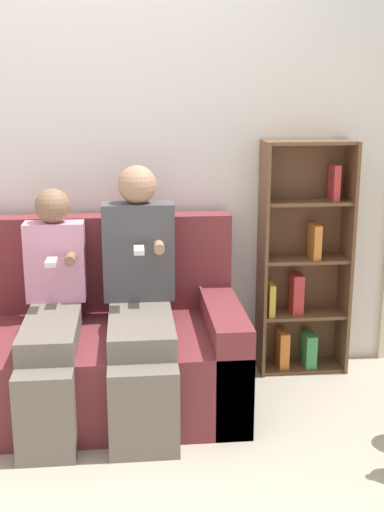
{
  "coord_description": "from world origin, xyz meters",
  "views": [
    {
      "loc": [
        0.29,
        -2.53,
        1.55
      ],
      "look_at": [
        0.6,
        0.57,
        0.75
      ],
      "focal_mm": 45.0,
      "sensor_mm": 36.0,
      "label": 1
    }
  ],
  "objects_px": {
    "couch": "(64,351)",
    "adult_seated": "(140,295)",
    "bookshelf": "(302,266)",
    "child_seated": "(51,311)"
  },
  "relations": [
    {
      "from": "child_seated",
      "to": "bookshelf",
      "type": "distance_m",
      "value": 1.42
    },
    {
      "from": "couch",
      "to": "adult_seated",
      "type": "distance_m",
      "value": 0.51
    },
    {
      "from": "couch",
      "to": "bookshelf",
      "type": "xyz_separation_m",
      "value": [
        1.31,
        0.33,
        0.32
      ]
    },
    {
      "from": "bookshelf",
      "to": "adult_seated",
      "type": "bearing_deg",
      "value": -154.87
    },
    {
      "from": "couch",
      "to": "child_seated",
      "type": "relative_size",
      "value": 1.63
    },
    {
      "from": "adult_seated",
      "to": "child_seated",
      "type": "distance_m",
      "value": 0.43
    },
    {
      "from": "couch",
      "to": "bookshelf",
      "type": "relative_size",
      "value": 1.36
    },
    {
      "from": "couch",
      "to": "child_seated",
      "type": "bearing_deg",
      "value": -104.94
    },
    {
      "from": "couch",
      "to": "adult_seated",
      "type": "xyz_separation_m",
      "value": [
        0.39,
        -0.1,
        0.32
      ]
    },
    {
      "from": "couch",
      "to": "child_seated",
      "type": "xyz_separation_m",
      "value": [
        -0.03,
        -0.13,
        0.26
      ]
    }
  ]
}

